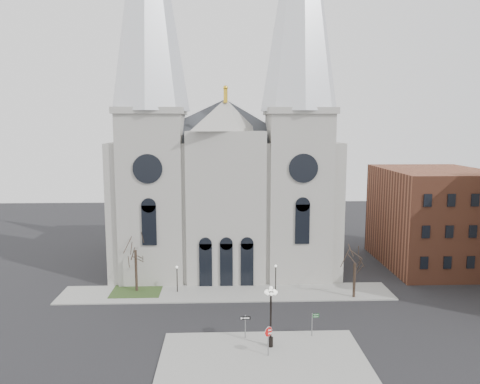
{
  "coord_description": "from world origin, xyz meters",
  "views": [
    {
      "loc": [
        -0.44,
        -43.35,
        20.17
      ],
      "look_at": [
        1.51,
        8.0,
        12.87
      ],
      "focal_mm": 35.0,
      "sensor_mm": 36.0,
      "label": 1
    }
  ],
  "objects_px": {
    "stop_sign": "(268,335)",
    "one_way_sign": "(245,323)",
    "street_name_sign": "(313,322)",
    "globe_lamp": "(271,309)"
  },
  "relations": [
    {
      "from": "stop_sign",
      "to": "street_name_sign",
      "type": "xyz_separation_m",
      "value": [
        4.66,
        3.72,
        -0.56
      ]
    },
    {
      "from": "one_way_sign",
      "to": "street_name_sign",
      "type": "xyz_separation_m",
      "value": [
        6.51,
        0.24,
        -0.19
      ]
    },
    {
      "from": "globe_lamp",
      "to": "street_name_sign",
      "type": "bearing_deg",
      "value": 25.55
    },
    {
      "from": "globe_lamp",
      "to": "one_way_sign",
      "type": "relative_size",
      "value": 2.52
    },
    {
      "from": "stop_sign",
      "to": "street_name_sign",
      "type": "distance_m",
      "value": 5.99
    },
    {
      "from": "one_way_sign",
      "to": "street_name_sign",
      "type": "relative_size",
      "value": 1.0
    },
    {
      "from": "stop_sign",
      "to": "street_name_sign",
      "type": "bearing_deg",
      "value": 20.58
    },
    {
      "from": "stop_sign",
      "to": "one_way_sign",
      "type": "bearing_deg",
      "value": 99.92
    },
    {
      "from": "stop_sign",
      "to": "one_way_sign",
      "type": "height_order",
      "value": "stop_sign"
    },
    {
      "from": "stop_sign",
      "to": "one_way_sign",
      "type": "xyz_separation_m",
      "value": [
        -1.84,
        3.48,
        -0.37
      ]
    }
  ]
}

